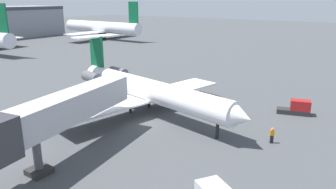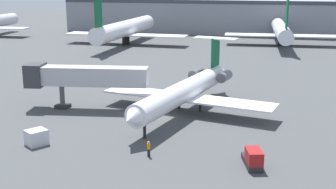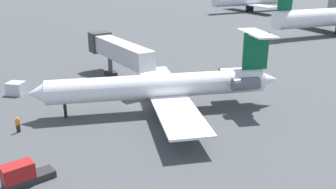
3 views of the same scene
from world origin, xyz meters
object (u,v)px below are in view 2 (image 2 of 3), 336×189
jet_bridge (79,76)px  cargo_container_uld (36,137)px  regional_jet (186,90)px  ground_crew_marshaller (149,149)px  baggage_tug_lead (253,159)px  parked_airliner_west_mid (125,29)px  parked_airliner_centre (281,30)px

jet_bridge → cargo_container_uld: (1.70, -14.58, -3.76)m
regional_jet → ground_crew_marshaller: (-0.24, -16.62, -2.32)m
cargo_container_uld → baggage_tug_lead: bearing=-0.1°
regional_jet → cargo_container_uld: size_ratio=10.64×
regional_jet → parked_airliner_west_mid: 68.45m
parked_airliner_west_mid → parked_airliner_centre: 43.42m
ground_crew_marshaller → parked_airliner_centre: (11.52, 86.81, 3.37)m
regional_jet → jet_bridge: size_ratio=1.71×
jet_bridge → parked_airliner_centre: parked_airliner_centre is taller
cargo_container_uld → parked_airliner_centre: bearing=74.2°
jet_bridge → ground_crew_marshaller: (14.71, -14.72, -3.76)m
baggage_tug_lead → parked_airliner_west_mid: size_ratio=0.10×
regional_jet → baggage_tug_lead: 19.63m
parked_airliner_west_mid → baggage_tug_lead: bearing=-61.8°
jet_bridge → regional_jet: bearing=7.2°
ground_crew_marshaller → baggage_tug_lead: bearing=0.5°
ground_crew_marshaller → parked_airliner_centre: bearing=82.4°
parked_airliner_west_mid → parked_airliner_centre: size_ratio=1.12×
regional_jet → cargo_container_uld: (-13.25, -16.48, -2.32)m
ground_crew_marshaller → parked_airliner_west_mid: parked_airliner_west_mid is taller
regional_jet → ground_crew_marshaller: bearing=-90.8°
regional_jet → jet_bridge: 15.14m
cargo_container_uld → parked_airliner_centre: 90.14m
cargo_container_uld → regional_jet: bearing=51.2°
cargo_container_uld → parked_airliner_west_mid: bearing=103.0°
cargo_container_uld → parked_airliner_centre: size_ratio=0.08×
baggage_tug_lead → parked_airliner_centre: (0.95, 86.71, 3.39)m
jet_bridge → parked_airliner_west_mid: 64.89m
regional_jet → parked_airliner_centre: parked_airliner_centre is taller
regional_jet → parked_airliner_centre: bearing=80.9°
jet_bridge → ground_crew_marshaller: jet_bridge is taller
regional_jet → cargo_container_uld: regional_jet is taller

